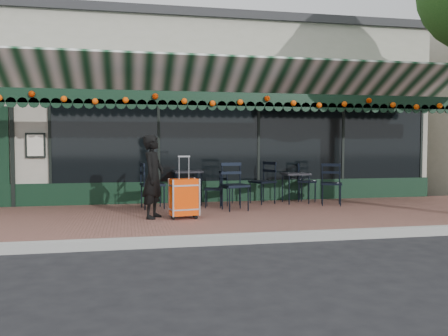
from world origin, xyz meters
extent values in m
plane|color=black|center=(0.00, 0.00, 0.00)|extent=(80.00, 80.00, 0.00)
cube|color=brown|center=(0.00, 2.00, 0.07)|extent=(18.00, 4.00, 0.15)
cube|color=#9E9E99|center=(0.00, -0.08, 0.07)|extent=(18.00, 0.16, 0.15)
cube|color=#9E9B89|center=(0.00, 8.00, 2.25)|extent=(12.00, 8.00, 4.50)
cube|color=black|center=(1.20, 3.98, 1.65)|extent=(9.20, 0.04, 2.00)
cube|color=silver|center=(-3.70, 3.94, 1.50)|extent=(0.42, 0.04, 0.55)
cube|color=black|center=(0.00, 2.52, 2.46)|extent=(12.00, 0.03, 0.28)
cylinder|color=#E56307|center=(0.00, 2.46, 2.44)|extent=(11.60, 0.12, 0.12)
imported|color=black|center=(-1.25, 1.75, 0.93)|extent=(0.57, 0.67, 1.55)
cube|color=#EE4107|center=(-0.70, 1.58, 0.55)|extent=(0.55, 0.37, 0.67)
cube|color=black|center=(-0.70, 1.58, 0.18)|extent=(0.55, 0.37, 0.07)
cube|color=silver|center=(-0.70, 1.58, 1.10)|extent=(0.23, 0.08, 0.41)
cube|color=black|center=(2.12, 3.34, 0.83)|extent=(0.57, 0.57, 0.04)
cylinder|color=black|center=(1.89, 3.10, 0.48)|extent=(0.03, 0.03, 0.67)
cylinder|color=black|center=(2.36, 3.10, 0.48)|extent=(0.03, 0.03, 0.67)
cylinder|color=black|center=(1.89, 3.58, 0.48)|extent=(0.03, 0.03, 0.67)
cylinder|color=black|center=(2.36, 3.58, 0.48)|extent=(0.03, 0.03, 0.67)
cube|color=black|center=(-0.37, 3.57, 0.90)|extent=(0.63, 0.63, 0.04)
cylinder|color=black|center=(-0.64, 3.31, 0.52)|extent=(0.03, 0.03, 0.73)
cylinder|color=black|center=(-0.11, 3.31, 0.52)|extent=(0.03, 0.03, 0.73)
cylinder|color=black|center=(-0.64, 3.84, 0.52)|extent=(0.03, 0.03, 0.73)
cylinder|color=black|center=(-0.11, 3.84, 0.52)|extent=(0.03, 0.03, 0.73)
camera|label=1|loc=(-1.71, -7.11, 1.55)|focal=38.00mm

